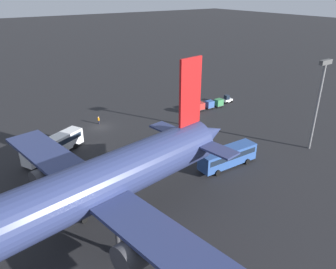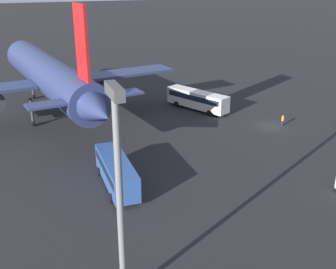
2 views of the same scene
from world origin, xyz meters
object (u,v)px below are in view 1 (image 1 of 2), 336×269
object	(u,v)px
baggage_tug	(227,99)
worker_person	(99,120)
airplane	(84,191)
cargo_cart_green	(219,102)
cargo_cart_blue	(209,104)
shuttle_bus_far	(228,156)
cargo_cart_red	(200,106)
cargo_cart_white	(191,108)
shuttle_bus_near	(54,145)

from	to	relation	value
baggage_tug	worker_person	distance (m)	34.27
airplane	cargo_cart_green	world-z (taller)	airplane
airplane	cargo_cart_blue	xyz separation A→B (m)	(-42.62, -27.79, -6.23)
airplane	cargo_cart_blue	distance (m)	51.26
airplane	baggage_tug	distance (m)	57.71
shuttle_bus_far	cargo_cart_red	distance (m)	27.29
shuttle_bus_far	cargo_cart_white	distance (m)	25.89
worker_person	cargo_cart_green	distance (m)	30.39
worker_person	cargo_cart_red	distance (m)	24.78
worker_person	cargo_cart_white	world-z (taller)	cargo_cart_white
shuttle_bus_far	cargo_cart_red	bearing A→B (deg)	-118.95
cargo_cart_red	cargo_cart_green	bearing A→B (deg)	174.87
worker_person	cargo_cart_white	xyz separation A→B (m)	(-21.20, 6.19, 0.32)
airplane	worker_person	distance (m)	38.10
airplane	baggage_tug	world-z (taller)	airplane
cargo_cart_red	worker_person	bearing A→B (deg)	-14.15
cargo_cart_green	cargo_cart_white	size ratio (longest dim) A/B	1.00
cargo_cart_red	shuttle_bus_near	bearing A→B (deg)	5.18
cargo_cart_red	shuttle_bus_far	bearing A→B (deg)	60.40
shuttle_bus_near	cargo_cart_red	distance (m)	36.72
shuttle_bus_far	worker_person	world-z (taller)	shuttle_bus_far
shuttle_bus_near	worker_person	bearing A→B (deg)	-169.73
baggage_tug	cargo_cart_white	xyz separation A→B (m)	(12.65, 0.87, 0.25)
baggage_tug	cargo_cart_white	size ratio (longest dim) A/B	1.19
baggage_tug	worker_person	world-z (taller)	baggage_tug
cargo_cart_blue	cargo_cart_green	bearing A→B (deg)	173.87
baggage_tug	airplane	bearing A→B (deg)	32.41
cargo_cart_green	shuttle_bus_far	bearing A→B (deg)	50.52
baggage_tug	cargo_cart_blue	size ratio (longest dim) A/B	1.19
shuttle_bus_near	cargo_cart_red	world-z (taller)	shuttle_bus_near
cargo_cart_white	shuttle_bus_near	bearing A→B (deg)	5.39
airplane	cargo_cart_white	size ratio (longest dim) A/B	23.94
shuttle_bus_far	baggage_tug	world-z (taller)	shuttle_bus_far
baggage_tug	cargo_cart_blue	xyz separation A→B (m)	(7.01, 0.94, 0.25)
airplane	shuttle_bus_near	bearing A→B (deg)	-107.20
worker_person	cargo_cart_red	size ratio (longest dim) A/B	0.84
cargo_cart_blue	cargo_cart_red	size ratio (longest dim) A/B	1.00
worker_person	baggage_tug	bearing A→B (deg)	171.07
worker_person	cargo_cart_red	xyz separation A→B (m)	(-24.03, 6.06, 0.32)
baggage_tug	worker_person	xyz separation A→B (m)	(33.86, -5.32, -0.07)
shuttle_bus_far	worker_person	size ratio (longest dim) A/B	6.27
airplane	worker_person	bearing A→B (deg)	-124.56
shuttle_bus_near	cargo_cart_blue	distance (m)	39.51
shuttle_bus_near	worker_person	xyz separation A→B (m)	(-12.53, -9.38, -1.12)
cargo_cart_white	cargo_cart_blue	bearing A→B (deg)	179.27
shuttle_bus_far	cargo_cart_white	size ratio (longest dim) A/B	5.29
shuttle_bus_near	baggage_tug	bearing A→B (deg)	158.46
airplane	worker_person	world-z (taller)	airplane
cargo_cart_blue	cargo_cart_red	xyz separation A→B (m)	(2.82, -0.20, 0.00)
cargo_cart_white	worker_person	bearing A→B (deg)	-16.27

